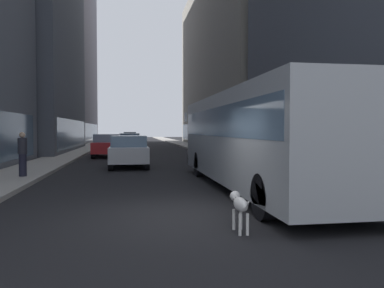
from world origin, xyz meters
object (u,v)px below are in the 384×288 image
car_black_suv (130,138)px  pedestrian_in_coat (23,154)px  transit_bus (253,134)px  car_white_van (130,142)px  dalmatian_dog (240,205)px  traffic_light_near (310,115)px  car_red_coupe (107,145)px  car_silver_sedan (129,151)px

car_black_suv → pedestrian_in_coat: size_ratio=2.83×
transit_bus → pedestrian_in_coat: transit_bus is taller
car_white_van → dalmatian_dog: size_ratio=4.58×
car_black_suv → pedestrian_in_coat: bearing=-95.8°
dalmatian_dog → traffic_light_near: (4.00, 5.23, 1.92)m
pedestrian_in_coat → traffic_light_near: 10.68m
car_red_coupe → car_white_van: bearing=76.1°
car_silver_sedan → dalmatian_dog: (2.10, -13.06, -0.31)m
car_white_van → traffic_light_near: bearing=-74.5°
dalmatian_dog → car_white_van: bearing=94.4°
car_silver_sedan → pedestrian_in_coat: (-3.99, -4.63, 0.19)m
car_white_van → pedestrian_in_coat: (-3.99, -18.82, 0.19)m
car_white_van → pedestrian_in_coat: size_ratio=2.61×
transit_bus → car_white_van: 22.69m
dalmatian_dog → pedestrian_in_coat: (-6.09, 8.43, 0.50)m
car_white_van → car_silver_sedan: (-0.00, -14.19, 0.00)m
car_white_van → car_red_coupe: same height
pedestrian_in_coat → traffic_light_near: (10.09, -3.21, 1.43)m
transit_bus → traffic_light_near: (2.10, 0.29, 0.66)m
car_silver_sedan → traffic_light_near: 10.06m
car_red_coupe → dalmatian_dog: (3.70, -20.77, -0.31)m
car_white_van → dalmatian_dog: bearing=-85.6°
car_black_suv → car_red_coupe: bearing=-93.4°
transit_bus → traffic_light_near: traffic_light_near is taller
car_black_suv → dalmatian_dog: bearing=-87.5°
car_silver_sedan → traffic_light_near: (6.10, -7.84, 1.61)m
car_white_van → car_red_coupe: (-1.60, -6.48, 0.00)m
dalmatian_dog → traffic_light_near: traffic_light_near is taller
car_black_suv → traffic_light_near: (6.10, -42.85, 1.61)m
car_red_coupe → traffic_light_near: traffic_light_near is taller
transit_bus → traffic_light_near: 2.22m
transit_bus → car_silver_sedan: bearing=116.2°
traffic_light_near → car_white_van: bearing=105.5°
pedestrian_in_coat → traffic_light_near: size_ratio=0.50×
car_white_van → car_black_suv: (-0.00, 20.82, 0.00)m
car_white_van → car_silver_sedan: 14.19m
car_white_van → transit_bus: bearing=-79.8°
car_silver_sedan → car_red_coupe: bearing=101.7°
car_black_suv → car_silver_sedan: same height
car_red_coupe → traffic_light_near: 17.43m
car_black_suv → car_silver_sedan: size_ratio=1.06×
car_white_van → traffic_light_near: (6.10, -22.02, 1.61)m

